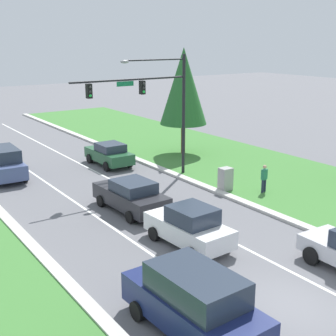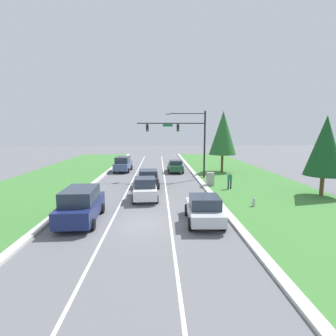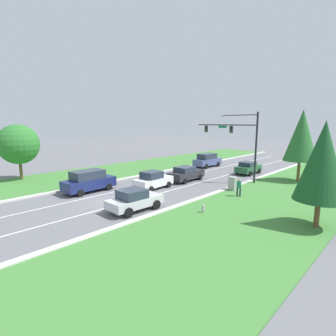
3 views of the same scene
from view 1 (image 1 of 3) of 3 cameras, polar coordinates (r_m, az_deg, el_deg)
ground_plane at (r=16.86m, az=14.61°, el=-15.79°), size 160.00×160.00×0.00m
lane_stripe_inner_left at (r=15.71m, az=10.05°, el=-18.00°), size 0.14×81.00×0.01m
lane_stripe_inner_right at (r=18.11m, az=18.48°, el=-13.77°), size 0.14×81.00×0.01m
traffic_signal_mast at (r=28.63m, az=-1.70°, el=8.54°), size 7.76×0.41×7.70m
charcoal_sedan at (r=24.13m, az=-4.52°, el=-3.35°), size 2.26×4.74×1.66m
slate_blue_suv at (r=31.30m, az=-19.47°, el=0.59°), size 2.22×4.80×2.02m
forest_sedan at (r=32.96m, az=-7.17°, el=1.71°), size 2.02×4.21×1.60m
white_sedan at (r=20.12m, az=2.62°, el=-7.13°), size 2.17×4.26×1.80m
navy_suv at (r=14.48m, az=3.18°, el=-16.01°), size 2.33×5.03×2.08m
utility_cabinet at (r=27.41m, az=7.02°, el=-1.40°), size 0.70×0.60×1.39m
pedestrian at (r=27.26m, az=11.64°, el=-1.17°), size 0.42×0.31×1.69m
conifer_near_right_tree at (r=35.19m, az=1.91°, el=9.91°), size 3.52×3.52×8.01m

